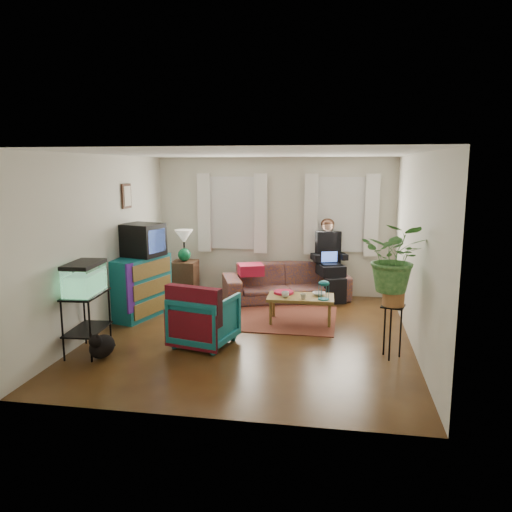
% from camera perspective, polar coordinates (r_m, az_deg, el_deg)
% --- Properties ---
extents(floor, '(4.50, 5.00, 0.01)m').
position_cam_1_polar(floor, '(7.38, -0.52, -8.98)').
color(floor, '#4F2B14').
rests_on(floor, ground).
extents(ceiling, '(4.50, 5.00, 0.01)m').
position_cam_1_polar(ceiling, '(6.98, -0.56, 11.63)').
color(ceiling, white).
rests_on(ceiling, wall_back).
extents(wall_back, '(4.50, 0.01, 2.60)m').
position_cam_1_polar(wall_back, '(9.51, 2.10, 3.38)').
color(wall_back, silver).
rests_on(wall_back, floor).
extents(wall_front, '(4.50, 0.01, 2.60)m').
position_cam_1_polar(wall_front, '(4.67, -5.93, -3.75)').
color(wall_front, silver).
rests_on(wall_front, floor).
extents(wall_left, '(0.01, 5.00, 2.60)m').
position_cam_1_polar(wall_left, '(7.78, -17.09, 1.42)').
color(wall_left, silver).
rests_on(wall_left, floor).
extents(wall_right, '(0.01, 5.00, 2.60)m').
position_cam_1_polar(wall_right, '(7.03, 17.82, 0.51)').
color(wall_right, silver).
rests_on(wall_right, floor).
extents(window_left, '(1.08, 0.04, 1.38)m').
position_cam_1_polar(window_left, '(9.60, -2.66, 4.94)').
color(window_left, white).
rests_on(window_left, wall_back).
extents(window_right, '(1.08, 0.04, 1.38)m').
position_cam_1_polar(window_right, '(9.39, 9.71, 4.68)').
color(window_right, white).
rests_on(window_right, wall_back).
extents(curtains_left, '(1.36, 0.06, 1.50)m').
position_cam_1_polar(curtains_left, '(9.53, -2.76, 4.89)').
color(curtains_left, white).
rests_on(curtains_left, wall_back).
extents(curtains_right, '(1.36, 0.06, 1.50)m').
position_cam_1_polar(curtains_right, '(9.31, 9.71, 4.64)').
color(curtains_right, white).
rests_on(curtains_right, wall_back).
extents(picture_frame, '(0.04, 0.32, 0.40)m').
position_cam_1_polar(picture_frame, '(8.46, -14.53, 6.64)').
color(picture_frame, '#3D2616').
rests_on(picture_frame, wall_left).
extents(area_rug, '(2.02, 1.63, 0.01)m').
position_cam_1_polar(area_rug, '(8.17, 1.99, -7.03)').
color(area_rug, brown).
rests_on(area_rug, floor).
extents(sofa, '(2.43, 1.60, 0.89)m').
position_cam_1_polar(sofa, '(9.18, 3.43, -2.30)').
color(sofa, brown).
rests_on(sofa, floor).
extents(seated_person, '(0.77, 0.85, 1.35)m').
position_cam_1_polar(seated_person, '(9.36, 8.31, -0.71)').
color(seated_person, black).
rests_on(seated_person, sofa).
extents(side_table, '(0.47, 0.47, 0.66)m').
position_cam_1_polar(side_table, '(9.59, -8.12, -2.53)').
color(side_table, '#3C2716').
rests_on(side_table, floor).
extents(table_lamp, '(0.35, 0.35, 0.61)m').
position_cam_1_polar(table_lamp, '(9.48, -8.22, 1.10)').
color(table_lamp, white).
rests_on(table_lamp, side_table).
extents(dresser, '(0.82, 1.20, 0.99)m').
position_cam_1_polar(dresser, '(8.39, -13.27, -3.40)').
color(dresser, '#12586D').
rests_on(dresser, floor).
extents(crt_tv, '(0.73, 0.69, 0.53)m').
position_cam_1_polar(crt_tv, '(8.32, -12.90, 1.82)').
color(crt_tv, black).
rests_on(crt_tv, dresser).
extents(aquarium_stand, '(0.45, 0.74, 0.80)m').
position_cam_1_polar(aquarium_stand, '(6.95, -18.73, -7.29)').
color(aquarium_stand, black).
rests_on(aquarium_stand, floor).
extents(aquarium, '(0.40, 0.68, 0.42)m').
position_cam_1_polar(aquarium, '(6.80, -19.02, -2.35)').
color(aquarium, '#7FD899').
rests_on(aquarium, aquarium_stand).
extents(black_cat, '(0.30, 0.45, 0.38)m').
position_cam_1_polar(black_cat, '(6.77, -17.19, -9.57)').
color(black_cat, black).
rests_on(black_cat, floor).
extents(armchair, '(0.91, 0.88, 0.78)m').
position_cam_1_polar(armchair, '(6.92, -5.92, -6.92)').
color(armchair, '#105061').
rests_on(armchair, floor).
extents(serape_throw, '(0.81, 0.37, 0.65)m').
position_cam_1_polar(serape_throw, '(6.63, -7.24, -6.26)').
color(serape_throw, '#9E0A0A').
rests_on(serape_throw, armchair).
extents(coffee_table, '(1.04, 0.59, 0.43)m').
position_cam_1_polar(coffee_table, '(7.91, 5.11, -6.09)').
color(coffee_table, brown).
rests_on(coffee_table, floor).
extents(cup_a, '(0.12, 0.12, 0.09)m').
position_cam_1_polar(cup_a, '(7.76, 3.37, -4.40)').
color(cup_a, white).
rests_on(cup_a, coffee_table).
extents(cup_b, '(0.10, 0.10, 0.09)m').
position_cam_1_polar(cup_b, '(7.67, 5.42, -4.61)').
color(cup_b, beige).
rests_on(cup_b, coffee_table).
extents(bowl, '(0.21, 0.21, 0.05)m').
position_cam_1_polar(bowl, '(7.93, 7.21, -4.31)').
color(bowl, white).
rests_on(bowl, coffee_table).
extents(snack_tray, '(0.33, 0.33, 0.04)m').
position_cam_1_polar(snack_tray, '(8.00, 3.18, -4.16)').
color(snack_tray, '#B21414').
rests_on(snack_tray, coffee_table).
extents(birdcage, '(0.17, 0.17, 0.30)m').
position_cam_1_polar(birdcage, '(7.67, 7.76, -3.86)').
color(birdcage, '#115B6B').
rests_on(birdcage, coffee_table).
extents(plant_stand, '(0.36, 0.36, 0.69)m').
position_cam_1_polar(plant_stand, '(6.66, 15.25, -8.34)').
color(plant_stand, black).
rests_on(plant_stand, floor).
extents(potted_plant, '(0.94, 0.86, 0.88)m').
position_cam_1_polar(potted_plant, '(6.45, 15.59, -1.36)').
color(potted_plant, '#599947').
rests_on(potted_plant, plant_stand).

